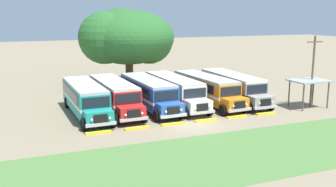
{
  "coord_description": "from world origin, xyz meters",
  "views": [
    {
      "loc": [
        -13.33,
        -27.38,
        8.95
      ],
      "look_at": [
        0.0,
        5.41,
        1.6
      ],
      "focal_mm": 41.0,
      "sensor_mm": 36.0,
      "label": 1
    }
  ],
  "objects_px": {
    "waiting_shelter": "(309,83)",
    "broad_shade_tree": "(127,37)",
    "parked_bus_slot_5": "(233,86)",
    "parked_bus_slot_3": "(175,90)",
    "parked_bus_slot_1": "(114,94)",
    "parked_bus_slot_4": "(206,88)",
    "parked_bus_slot_2": "(148,92)",
    "utility_pole": "(313,69)",
    "parked_bus_slot_0": "(85,98)"
  },
  "relations": [
    {
      "from": "parked_bus_slot_5",
      "to": "utility_pole",
      "type": "height_order",
      "value": "utility_pole"
    },
    {
      "from": "utility_pole",
      "to": "waiting_shelter",
      "type": "height_order",
      "value": "utility_pole"
    },
    {
      "from": "parked_bus_slot_1",
      "to": "utility_pole",
      "type": "bearing_deg",
      "value": 71.44
    },
    {
      "from": "broad_shade_tree",
      "to": "waiting_shelter",
      "type": "xyz_separation_m",
      "value": [
        12.97,
        -17.88,
        -3.7
      ]
    },
    {
      "from": "parked_bus_slot_3",
      "to": "waiting_shelter",
      "type": "height_order",
      "value": "parked_bus_slot_3"
    },
    {
      "from": "parked_bus_slot_4",
      "to": "parked_bus_slot_2",
      "type": "bearing_deg",
      "value": -96.76
    },
    {
      "from": "parked_bus_slot_0",
      "to": "broad_shade_tree",
      "type": "height_order",
      "value": "broad_shade_tree"
    },
    {
      "from": "parked_bus_slot_2",
      "to": "utility_pole",
      "type": "relative_size",
      "value": 1.57
    },
    {
      "from": "parked_bus_slot_4",
      "to": "parked_bus_slot_0",
      "type": "bearing_deg",
      "value": -93.98
    },
    {
      "from": "parked_bus_slot_0",
      "to": "waiting_shelter",
      "type": "relative_size",
      "value": 3.02
    },
    {
      "from": "parked_bus_slot_1",
      "to": "waiting_shelter",
      "type": "distance_m",
      "value": 18.77
    },
    {
      "from": "parked_bus_slot_3",
      "to": "broad_shade_tree",
      "type": "height_order",
      "value": "broad_shade_tree"
    },
    {
      "from": "parked_bus_slot_2",
      "to": "utility_pole",
      "type": "bearing_deg",
      "value": 68.12
    },
    {
      "from": "parked_bus_slot_2",
      "to": "waiting_shelter",
      "type": "bearing_deg",
      "value": 66.79
    },
    {
      "from": "parked_bus_slot_1",
      "to": "parked_bus_slot_5",
      "type": "relative_size",
      "value": 1.0
    },
    {
      "from": "parked_bus_slot_0",
      "to": "parked_bus_slot_2",
      "type": "relative_size",
      "value": 1.0
    },
    {
      "from": "parked_bus_slot_4",
      "to": "parked_bus_slot_3",
      "type": "bearing_deg",
      "value": -101.18
    },
    {
      "from": "parked_bus_slot_2",
      "to": "parked_bus_slot_3",
      "type": "distance_m",
      "value": 2.78
    },
    {
      "from": "parked_bus_slot_2",
      "to": "parked_bus_slot_3",
      "type": "relative_size",
      "value": 1.0
    },
    {
      "from": "parked_bus_slot_0",
      "to": "parked_bus_slot_2",
      "type": "xyz_separation_m",
      "value": [
        6.1,
        0.22,
        0.0
      ]
    },
    {
      "from": "parked_bus_slot_3",
      "to": "parked_bus_slot_5",
      "type": "distance_m",
      "value": 6.43
    },
    {
      "from": "parked_bus_slot_5",
      "to": "parked_bus_slot_1",
      "type": "bearing_deg",
      "value": -92.29
    },
    {
      "from": "parked_bus_slot_0",
      "to": "waiting_shelter",
      "type": "xyz_separation_m",
      "value": [
        20.59,
        -5.4,
        0.87
      ]
    },
    {
      "from": "parked_bus_slot_3",
      "to": "waiting_shelter",
      "type": "relative_size",
      "value": 3.02
    },
    {
      "from": "parked_bus_slot_1",
      "to": "parked_bus_slot_2",
      "type": "bearing_deg",
      "value": 84.84
    },
    {
      "from": "parked_bus_slot_0",
      "to": "parked_bus_slot_1",
      "type": "height_order",
      "value": "same"
    },
    {
      "from": "parked_bus_slot_0",
      "to": "parked_bus_slot_4",
      "type": "xyz_separation_m",
      "value": [
        12.18,
        -0.14,
        0.0
      ]
    },
    {
      "from": "parked_bus_slot_2",
      "to": "broad_shade_tree",
      "type": "xyz_separation_m",
      "value": [
        1.52,
        12.26,
        4.57
      ]
    },
    {
      "from": "utility_pole",
      "to": "waiting_shelter",
      "type": "distance_m",
      "value": 1.38
    },
    {
      "from": "parked_bus_slot_2",
      "to": "parked_bus_slot_5",
      "type": "relative_size",
      "value": 1.0
    },
    {
      "from": "parked_bus_slot_1",
      "to": "parked_bus_slot_5",
      "type": "distance_m",
      "value": 12.53
    },
    {
      "from": "parked_bus_slot_1",
      "to": "parked_bus_slot_5",
      "type": "height_order",
      "value": "same"
    },
    {
      "from": "parked_bus_slot_0",
      "to": "parked_bus_slot_3",
      "type": "distance_m",
      "value": 8.88
    },
    {
      "from": "parked_bus_slot_1",
      "to": "parked_bus_slot_4",
      "type": "height_order",
      "value": "same"
    },
    {
      "from": "parked_bus_slot_2",
      "to": "parked_bus_slot_3",
      "type": "bearing_deg",
      "value": 89.85
    },
    {
      "from": "parked_bus_slot_3",
      "to": "broad_shade_tree",
      "type": "xyz_separation_m",
      "value": [
        -1.26,
        12.17,
        4.57
      ]
    },
    {
      "from": "waiting_shelter",
      "to": "broad_shade_tree",
      "type": "bearing_deg",
      "value": 125.95
    },
    {
      "from": "broad_shade_tree",
      "to": "parked_bus_slot_4",
      "type": "bearing_deg",
      "value": -70.13
    },
    {
      "from": "utility_pole",
      "to": "waiting_shelter",
      "type": "bearing_deg",
      "value": -157.96
    },
    {
      "from": "parked_bus_slot_4",
      "to": "utility_pole",
      "type": "relative_size",
      "value": 1.57
    },
    {
      "from": "broad_shade_tree",
      "to": "utility_pole",
      "type": "height_order",
      "value": "broad_shade_tree"
    },
    {
      "from": "utility_pole",
      "to": "parked_bus_slot_5",
      "type": "bearing_deg",
      "value": 139.23
    },
    {
      "from": "parked_bus_slot_2",
      "to": "parked_bus_slot_3",
      "type": "height_order",
      "value": "same"
    },
    {
      "from": "parked_bus_slot_2",
      "to": "parked_bus_slot_4",
      "type": "bearing_deg",
      "value": 84.54
    },
    {
      "from": "parked_bus_slot_3",
      "to": "parked_bus_slot_4",
      "type": "distance_m",
      "value": 3.34
    },
    {
      "from": "parked_bus_slot_0",
      "to": "parked_bus_slot_2",
      "type": "height_order",
      "value": "same"
    },
    {
      "from": "broad_shade_tree",
      "to": "parked_bus_slot_1",
      "type": "bearing_deg",
      "value": -111.94
    },
    {
      "from": "parked_bus_slot_5",
      "to": "parked_bus_slot_3",
      "type": "bearing_deg",
      "value": -93.92
    },
    {
      "from": "parked_bus_slot_3",
      "to": "parked_bus_slot_4",
      "type": "relative_size",
      "value": 1.0
    },
    {
      "from": "parked_bus_slot_0",
      "to": "parked_bus_slot_4",
      "type": "distance_m",
      "value": 12.18
    }
  ]
}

